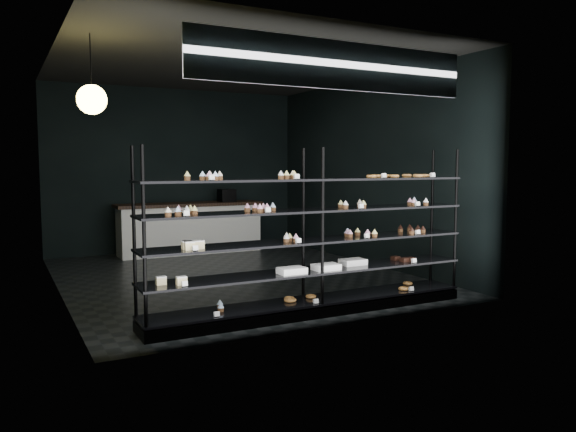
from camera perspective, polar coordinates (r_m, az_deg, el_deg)
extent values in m
cube|color=black|center=(8.76, -5.58, -6.06)|extent=(5.00, 6.00, 0.01)
cube|color=black|center=(8.71, -5.77, 14.98)|extent=(5.00, 6.00, 0.01)
cube|color=black|center=(11.43, -11.29, 4.56)|extent=(5.00, 0.01, 3.20)
cube|color=black|center=(5.91, 5.23, 4.06)|extent=(5.00, 0.01, 3.20)
cube|color=black|center=(8.00, -22.57, 4.00)|extent=(0.01, 6.00, 3.20)
cube|color=black|center=(9.80, 8.07, 4.51)|extent=(0.01, 6.00, 3.20)
cube|color=black|center=(6.59, 2.49, -9.34)|extent=(4.00, 0.50, 0.12)
cylinder|color=black|center=(5.49, -14.40, -2.61)|extent=(0.04, 0.04, 1.85)
cylinder|color=black|center=(5.92, -15.37, -2.08)|extent=(0.04, 0.04, 1.85)
cylinder|color=black|center=(6.23, 3.53, -1.53)|extent=(0.04, 0.04, 1.85)
cylinder|color=black|center=(6.61, 1.57, -1.13)|extent=(0.04, 0.04, 1.85)
cylinder|color=black|center=(7.44, 16.66, -0.64)|extent=(0.04, 0.04, 1.85)
cylinder|color=black|center=(7.76, 14.40, -0.35)|extent=(0.04, 0.04, 1.85)
cube|color=black|center=(6.57, 2.49, -8.58)|extent=(4.00, 0.50, 0.03)
cube|color=black|center=(6.49, 2.50, -5.58)|extent=(4.00, 0.50, 0.02)
cube|color=black|center=(6.44, 2.51, -2.52)|extent=(4.00, 0.50, 0.02)
cube|color=black|center=(6.40, 2.53, 0.59)|extent=(4.00, 0.50, 0.02)
cube|color=black|center=(6.38, 2.54, 3.72)|extent=(4.00, 0.50, 0.02)
cube|color=white|center=(5.67, -7.93, 3.86)|extent=(0.06, 0.04, 0.06)
cube|color=white|center=(6.06, 0.61, 4.00)|extent=(0.06, 0.04, 0.06)
cube|color=white|center=(6.73, 10.00, 4.05)|extent=(0.05, 0.04, 0.06)
cube|color=white|center=(7.18, 14.42, 4.03)|extent=(0.06, 0.04, 0.06)
cube|color=white|center=(5.60, -10.65, 0.21)|extent=(0.06, 0.04, 0.06)
cube|color=white|center=(5.95, -1.77, 0.59)|extent=(0.05, 0.04, 0.06)
cube|color=white|center=(6.55, 7.61, 0.98)|extent=(0.05, 0.04, 0.06)
cube|color=white|center=(7.07, 13.29, 1.20)|extent=(0.06, 0.04, 0.06)
cube|color=white|center=(5.67, -9.77, -3.28)|extent=(0.06, 0.04, 0.06)
cube|color=white|center=(6.12, 0.66, -2.57)|extent=(0.06, 0.04, 0.06)
cube|color=white|center=(6.65, 8.34, -2.00)|extent=(0.05, 0.04, 0.06)
cube|color=white|center=(7.11, 13.28, -1.61)|extent=(0.06, 0.04, 0.06)
cube|color=white|center=(5.70, -10.59, -6.81)|extent=(0.06, 0.04, 0.06)
cube|color=white|center=(7.10, 12.60, -4.46)|extent=(0.06, 0.04, 0.06)
cube|color=white|center=(5.90, -7.06, -9.85)|extent=(0.06, 0.04, 0.06)
cube|color=white|center=(6.37, 2.62, -8.68)|extent=(0.05, 0.04, 0.06)
cube|color=white|center=(7.17, 12.58, -7.22)|extent=(0.06, 0.04, 0.06)
cube|color=#0C1C3D|center=(6.06, 4.91, 15.01)|extent=(3.20, 0.04, 0.45)
cube|color=white|center=(6.05, 5.01, 15.03)|extent=(3.30, 0.02, 0.50)
cylinder|color=black|center=(6.88, -19.43, 14.82)|extent=(0.01, 0.01, 0.56)
sphere|color=#FFD959|center=(6.82, -19.31, 11.11)|extent=(0.33, 0.33, 0.33)
cube|color=silver|center=(11.06, -9.89, -1.36)|extent=(2.72, 0.60, 0.92)
cube|color=black|center=(11.01, -9.93, 1.17)|extent=(2.82, 0.65, 0.06)
cube|color=black|center=(11.25, -6.25, 2.10)|extent=(0.30, 0.30, 0.25)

